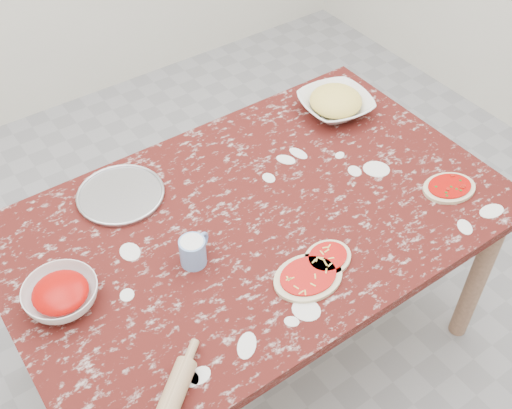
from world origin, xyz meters
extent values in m
plane|color=gray|center=(0.00, 0.00, 0.00)|extent=(4.00, 4.00, 0.00)
cube|color=#41110E|center=(0.00, 0.00, 0.73)|extent=(1.60, 1.00, 0.04)
cube|color=#A5795D|center=(0.00, 0.00, 0.67)|extent=(1.50, 0.90, 0.08)
cylinder|color=#A5795D|center=(0.72, -0.42, 0.35)|extent=(0.07, 0.07, 0.71)
cylinder|color=#A5795D|center=(-0.72, 0.42, 0.35)|extent=(0.07, 0.07, 0.71)
cylinder|color=#A5795D|center=(0.72, 0.42, 0.35)|extent=(0.07, 0.07, 0.71)
cylinder|color=#B2B2B7|center=(-0.31, 0.33, 0.76)|extent=(0.30, 0.30, 0.01)
imported|color=white|center=(-0.64, 0.03, 0.78)|extent=(0.28, 0.28, 0.07)
imported|color=white|center=(0.56, 0.28, 0.78)|extent=(0.30, 0.30, 0.06)
cylinder|color=#759EDD|center=(-0.26, -0.05, 0.80)|extent=(0.08, 0.08, 0.09)
torus|color=#759EDD|center=(-0.22, -0.03, 0.80)|extent=(0.06, 0.04, 0.06)
cylinder|color=silver|center=(-0.26, -0.05, 0.83)|extent=(0.06, 0.06, 0.01)
ellipsoid|color=beige|center=(-0.02, -0.30, 0.76)|extent=(0.23, 0.19, 0.01)
ellipsoid|color=red|center=(-0.02, -0.30, 0.76)|extent=(0.19, 0.15, 0.00)
ellipsoid|color=beige|center=(0.07, -0.27, 0.76)|extent=(0.17, 0.15, 0.01)
ellipsoid|color=red|center=(0.07, -0.27, 0.76)|extent=(0.14, 0.12, 0.00)
ellipsoid|color=beige|center=(0.60, -0.27, 0.76)|extent=(0.21, 0.18, 0.01)
ellipsoid|color=red|center=(0.60, -0.27, 0.76)|extent=(0.17, 0.15, 0.00)
camera|label=1|loc=(-0.79, -1.13, 2.19)|focal=43.73mm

